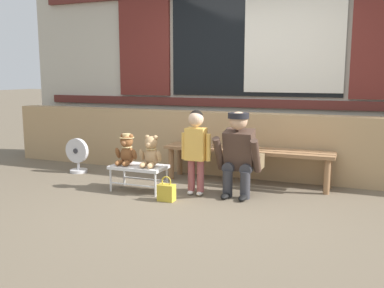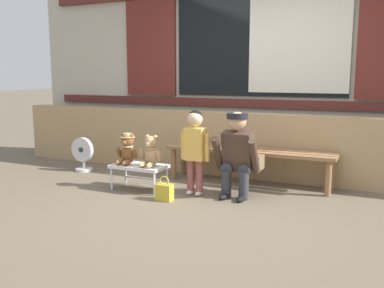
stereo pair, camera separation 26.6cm
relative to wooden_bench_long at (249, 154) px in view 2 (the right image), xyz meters
The scene contains 11 objects.
ground_plane 1.13m from the wooden_bench_long, 97.67° to the right, with size 60.00×60.00×0.00m, color brown.
brick_low_wall 0.40m from the wooden_bench_long, 111.37° to the left, with size 7.27×0.25×0.85m, color tan.
shop_facade 1.67m from the wooden_bench_long, 98.95° to the left, with size 7.42×0.26×3.57m.
wooden_bench_long is the anchor object (origin of this frame).
small_display_bench 1.35m from the wooden_bench_long, 143.25° to the right, with size 0.64×0.36×0.30m.
teddy_bear_with_hat 1.48m from the wooden_bench_long, 147.04° to the right, with size 0.28×0.27×0.36m.
teddy_bear_plain 1.22m from the wooden_bench_long, 138.81° to the right, with size 0.28×0.26×0.36m.
child_standing 0.85m from the wooden_bench_long, 119.24° to the right, with size 0.35×0.18×0.96m.
adult_crouching 0.59m from the wooden_bench_long, 83.31° to the right, with size 0.50×0.49×0.95m.
handbag_on_ground 1.25m from the wooden_bench_long, 119.61° to the right, with size 0.18×0.11×0.27m.
floor_fan 2.35m from the wooden_bench_long, behind, with size 0.34×0.24×0.48m.
Camera 2 is at (1.69, -3.88, 1.33)m, focal length 39.69 mm.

